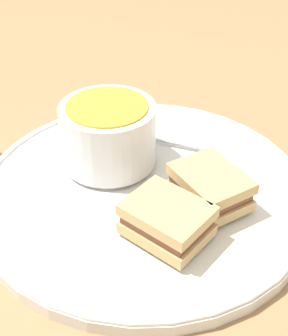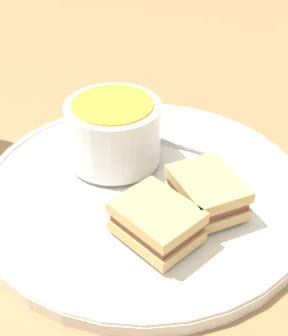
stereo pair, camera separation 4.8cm
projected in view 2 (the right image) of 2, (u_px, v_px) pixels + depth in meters
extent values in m
plane|color=#9E754C|center=(144.00, 196.00, 0.50)|extent=(2.40, 2.40, 0.00)
cylinder|color=white|center=(144.00, 191.00, 0.50)|extent=(0.35, 0.35, 0.01)
torus|color=white|center=(144.00, 185.00, 0.49)|extent=(0.34, 0.34, 0.01)
cylinder|color=white|center=(115.00, 155.00, 0.53)|extent=(0.06, 0.06, 0.01)
cylinder|color=white|center=(114.00, 132.00, 0.51)|extent=(0.10, 0.10, 0.07)
cylinder|color=gold|center=(112.00, 106.00, 0.49)|extent=(0.09, 0.09, 0.01)
cube|color=silver|center=(183.00, 145.00, 0.55)|extent=(0.03, 0.09, 0.00)
ellipsoid|color=silver|center=(141.00, 132.00, 0.56)|extent=(0.03, 0.04, 0.01)
cube|color=tan|center=(156.00, 230.00, 0.43)|extent=(0.06, 0.08, 0.01)
cube|color=brown|center=(157.00, 221.00, 0.42)|extent=(0.06, 0.07, 0.01)
cube|color=tan|center=(157.00, 213.00, 0.41)|extent=(0.06, 0.08, 0.01)
cube|color=tan|center=(206.00, 200.00, 0.46)|extent=(0.08, 0.09, 0.01)
cube|color=brown|center=(207.00, 192.00, 0.45)|extent=(0.07, 0.08, 0.01)
cube|color=tan|center=(208.00, 183.00, 0.45)|extent=(0.08, 0.09, 0.01)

